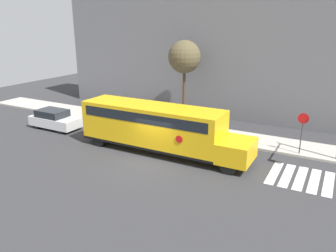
# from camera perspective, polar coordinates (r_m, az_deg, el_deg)

# --- Properties ---
(ground_plane) EXTENTS (60.00, 60.00, 0.00)m
(ground_plane) POSITION_cam_1_polar(r_m,az_deg,el_deg) (20.22, -3.05, -6.18)
(ground_plane) COLOR #333335
(sidewalk_strip) EXTENTS (44.00, 3.00, 0.15)m
(sidewalk_strip) POSITION_cam_1_polar(r_m,az_deg,el_deg) (25.58, 4.55, -0.86)
(sidewalk_strip) COLOR #B2ADA3
(sidewalk_strip) RESTS_ON ground
(building_backdrop) EXTENTS (32.00, 4.00, 11.89)m
(building_backdrop) POSITION_cam_1_polar(r_m,az_deg,el_deg) (30.43, 9.97, 13.18)
(building_backdrop) COLOR slate
(building_backdrop) RESTS_ON ground
(crosswalk_stripes) EXTENTS (4.00, 3.20, 0.01)m
(crosswalk_stripes) POSITION_cam_1_polar(r_m,az_deg,el_deg) (19.53, 23.10, -8.54)
(crosswalk_stripes) COLOR white
(crosswalk_stripes) RESTS_ON ground
(school_bus) EXTENTS (11.47, 2.57, 3.06)m
(school_bus) POSITION_cam_1_polar(r_m,az_deg,el_deg) (21.19, -1.96, 0.06)
(school_bus) COLOR yellow
(school_bus) RESTS_ON ground
(parked_car) EXTENTS (4.17, 1.78, 1.52)m
(parked_car) POSITION_cam_1_polar(r_m,az_deg,el_deg) (27.70, -19.16, 1.11)
(parked_car) COLOR silver
(parked_car) RESTS_ON ground
(stop_sign) EXTENTS (0.66, 0.10, 2.82)m
(stop_sign) POSITION_cam_1_polar(r_m,az_deg,el_deg) (22.05, 22.34, -0.37)
(stop_sign) COLOR #38383A
(stop_sign) RESTS_ON ground
(tree_near_sidewalk) EXTENTS (2.70, 2.70, 6.81)m
(tree_near_sidewalk) POSITION_cam_1_polar(r_m,az_deg,el_deg) (27.46, 2.89, 11.87)
(tree_near_sidewalk) COLOR #423323
(tree_near_sidewalk) RESTS_ON ground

